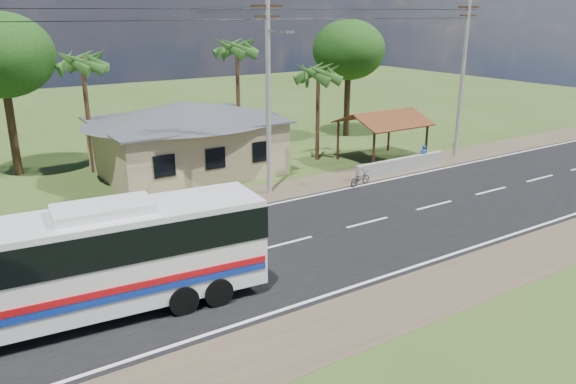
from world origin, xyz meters
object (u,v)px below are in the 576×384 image
motorcycle (360,178)px  person (423,156)px  coach_bus (75,258)px  waiting_shed (383,120)px

motorcycle → person: 5.94m
coach_bus → waiting_shed: bearing=30.0°
waiting_shed → motorcycle: (-4.93, -3.68, -2.31)m
person → coach_bus: bearing=38.8°
motorcycle → person: (5.87, 0.82, 0.33)m
motorcycle → person: bearing=-92.8°
motorcycle → waiting_shed: bearing=-64.0°
waiting_shed → person: (0.94, -2.85, -1.99)m
waiting_shed → coach_bus: size_ratio=0.42×
waiting_shed → person: 3.60m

